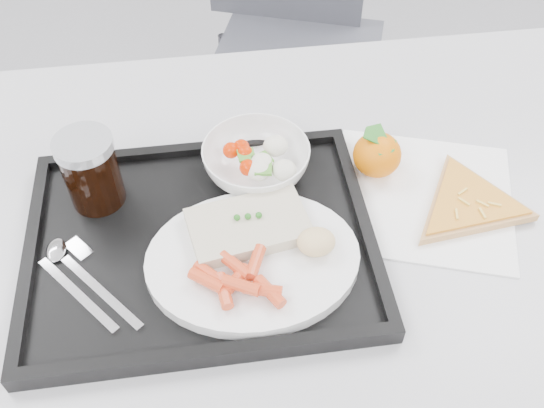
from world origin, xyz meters
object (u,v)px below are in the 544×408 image
cola_glass (91,170)px  pizza_slice (468,203)px  chair (292,16)px  dinner_plate (253,260)px  tray (201,242)px  tangerine (377,154)px  salad_bowl (256,160)px  table (273,249)px

cola_glass → pizza_slice: bearing=-8.5°
chair → dinner_plate: (-0.20, -0.93, 0.24)m
tray → tangerine: tangerine is taller
dinner_plate → salad_bowl: 0.16m
salad_bowl → cola_glass: (-0.22, -0.02, 0.03)m
pizza_slice → tray: bearing=-177.5°
chair → tangerine: 0.81m
dinner_plate → table: bearing=65.1°
salad_bowl → cola_glass: size_ratio=1.41×
dinner_plate → cola_glass: cola_glass is taller
tray → salad_bowl: 0.15m
salad_bowl → pizza_slice: (0.28, -0.10, -0.03)m
table → tangerine: size_ratio=14.23×
table → chair: size_ratio=1.29×
table → tangerine: bearing=24.2°
cola_glass → pizza_slice: (0.51, -0.08, -0.06)m
salad_bowl → pizza_slice: 0.30m
chair → table: bearing=-101.1°
tangerine → table: bearing=-155.8°
salad_bowl → cola_glass: cola_glass is taller
table → cola_glass: (-0.24, 0.06, 0.14)m
chair → salad_bowl: (-0.18, -0.77, 0.25)m
tray → tangerine: bearing=21.7°
salad_bowl → tangerine: tangerine is taller
tangerine → salad_bowl: bearing=177.2°
tray → chair: bearing=73.1°
dinner_plate → tangerine: bearing=37.6°
tray → dinner_plate: bearing=-37.1°
tray → dinner_plate: size_ratio=1.67×
tray → tangerine: size_ratio=5.34×
table → chair: bearing=78.9°
cola_glass → tangerine: size_ratio=1.28×
pizza_slice → chair: bearing=96.9°
tray → tangerine: (0.26, 0.10, 0.03)m
tangerine → pizza_slice: tangerine is taller
cola_glass → table: bearing=-14.3°
tangerine → tray: bearing=-158.3°
chair → tangerine: (-0.01, -0.78, 0.25)m
cola_glass → tangerine: bearing=1.7°
chair → pizza_slice: size_ratio=3.21×
dinner_plate → tangerine: tangerine is taller
chair → dinner_plate: chair is taller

